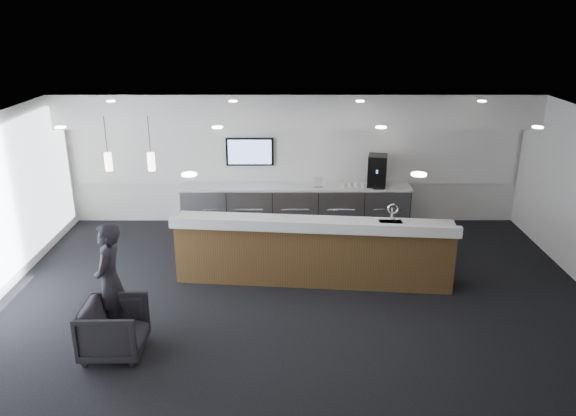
{
  "coord_description": "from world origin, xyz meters",
  "views": [
    {
      "loc": [
        -0.18,
        -8.14,
        4.59
      ],
      "look_at": [
        -0.16,
        1.3,
        1.25
      ],
      "focal_mm": 35.0,
      "sensor_mm": 36.0,
      "label": 1
    }
  ],
  "objects_px": {
    "armchair": "(114,328)",
    "coffee_machine": "(377,171)",
    "service_counter": "(313,251)",
    "lounge_guest": "(110,281)"
  },
  "relations": [
    {
      "from": "lounge_guest",
      "to": "armchair",
      "type": "bearing_deg",
      "value": 18.39
    },
    {
      "from": "armchair",
      "to": "service_counter",
      "type": "bearing_deg",
      "value": -52.73
    },
    {
      "from": "coffee_machine",
      "to": "armchair",
      "type": "height_order",
      "value": "coffee_machine"
    },
    {
      "from": "service_counter",
      "to": "coffee_machine",
      "type": "distance_m",
      "value": 3.16
    },
    {
      "from": "armchair",
      "to": "coffee_machine",
      "type": "bearing_deg",
      "value": -42.43
    },
    {
      "from": "coffee_machine",
      "to": "lounge_guest",
      "type": "distance_m",
      "value": 6.37
    },
    {
      "from": "service_counter",
      "to": "armchair",
      "type": "relative_size",
      "value": 5.75
    },
    {
      "from": "coffee_machine",
      "to": "armchair",
      "type": "bearing_deg",
      "value": -120.06
    },
    {
      "from": "lounge_guest",
      "to": "coffee_machine",
      "type": "bearing_deg",
      "value": 136.1
    },
    {
      "from": "armchair",
      "to": "lounge_guest",
      "type": "height_order",
      "value": "lounge_guest"
    }
  ]
}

